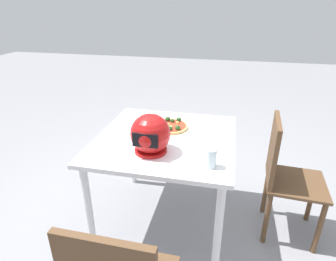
# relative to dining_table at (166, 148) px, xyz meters

# --- Properties ---
(ground_plane) EXTENTS (14.00, 14.00, 0.00)m
(ground_plane) POSITION_rel_dining_table_xyz_m (0.00, 0.00, -0.65)
(ground_plane) COLOR gray
(dining_table) EXTENTS (0.96, 0.99, 0.73)m
(dining_table) POSITION_rel_dining_table_xyz_m (0.00, 0.00, 0.00)
(dining_table) COLOR white
(dining_table) RESTS_ON ground
(pizza_plate) EXTENTS (0.32, 0.32, 0.01)m
(pizza_plate) POSITION_rel_dining_table_xyz_m (-0.00, -0.14, 0.09)
(pizza_plate) COLOR white
(pizza_plate) RESTS_ON dining_table
(pizza) EXTENTS (0.27, 0.27, 0.05)m
(pizza) POSITION_rel_dining_table_xyz_m (-0.01, -0.14, 0.11)
(pizza) COLOR tan
(pizza) RESTS_ON pizza_plate
(motorcycle_helmet) EXTENTS (0.25, 0.25, 0.25)m
(motorcycle_helmet) POSITION_rel_dining_table_xyz_m (0.05, 0.23, 0.21)
(motorcycle_helmet) COLOR #B21414
(motorcycle_helmet) RESTS_ON dining_table
(drinking_glass) EXTENTS (0.07, 0.07, 0.12)m
(drinking_glass) POSITION_rel_dining_table_xyz_m (-0.34, 0.33, 0.15)
(drinking_glass) COLOR silver
(drinking_glass) RESTS_ON dining_table
(chair_side) EXTENTS (0.43, 0.43, 0.90)m
(chair_side) POSITION_rel_dining_table_xyz_m (-0.84, -0.08, -0.14)
(chair_side) COLOR brown
(chair_side) RESTS_ON ground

